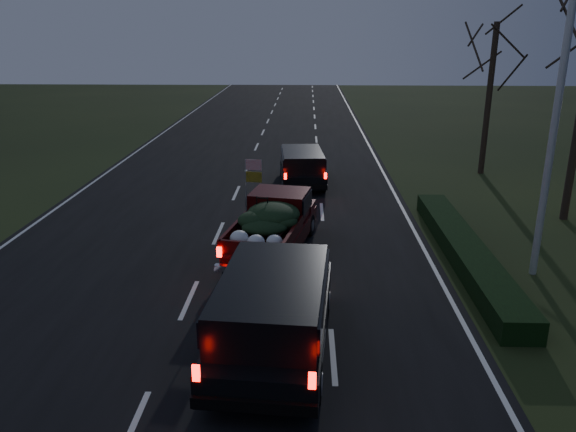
% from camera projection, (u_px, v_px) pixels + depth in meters
% --- Properties ---
extents(ground, '(120.00, 120.00, 0.00)m').
position_uv_depth(ground, '(189.00, 300.00, 14.47)').
color(ground, black).
rests_on(ground, ground).
extents(road_asphalt, '(14.00, 120.00, 0.02)m').
position_uv_depth(road_asphalt, '(189.00, 300.00, 14.47)').
color(road_asphalt, black).
rests_on(road_asphalt, ground).
extents(hedge_row, '(1.00, 10.00, 0.60)m').
position_uv_depth(hedge_row, '(464.00, 250.00, 16.97)').
color(hedge_row, black).
rests_on(hedge_row, ground).
extents(light_pole, '(0.50, 0.90, 9.16)m').
position_uv_depth(light_pole, '(562.00, 77.00, 14.34)').
color(light_pole, silver).
rests_on(light_pole, ground).
extents(bare_tree_far, '(3.60, 3.60, 7.00)m').
position_uv_depth(bare_tree_far, '(493.00, 62.00, 25.74)').
color(bare_tree_far, black).
rests_on(bare_tree_far, ground).
extents(pickup_truck, '(2.76, 5.21, 2.60)m').
position_uv_depth(pickup_truck, '(273.00, 222.00, 17.41)').
color(pickup_truck, '#3F0808').
rests_on(pickup_truck, ground).
extents(lead_suv, '(2.18, 4.54, 1.27)m').
position_uv_depth(lead_suv, '(302.00, 164.00, 25.03)').
color(lead_suv, black).
rests_on(lead_suv, ground).
extents(rear_suv, '(2.60, 5.42, 1.51)m').
position_uv_depth(rear_suv, '(273.00, 306.00, 11.71)').
color(rear_suv, black).
rests_on(rear_suv, ground).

